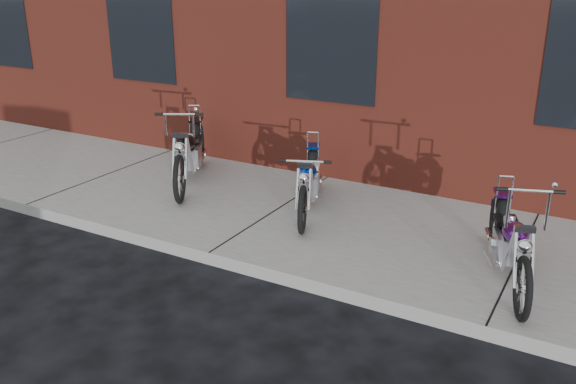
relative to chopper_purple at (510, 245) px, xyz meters
The scene contains 5 objects.
ground 3.18m from the chopper_purple, 161.21° to the right, with size 120.00×120.00×0.00m, color black.
sidewalk 3.04m from the chopper_purple, behind, with size 22.00×3.00×0.15m, color gray.
chopper_purple is the anchor object (origin of this frame).
chopper_blue 2.71m from the chopper_purple, 165.16° to the left, with size 0.86×1.92×0.88m.
chopper_third 4.71m from the chopper_purple, 169.96° to the left, with size 1.21×2.06×1.17m.
Camera 1 is at (3.75, -4.86, 3.09)m, focal length 38.00 mm.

